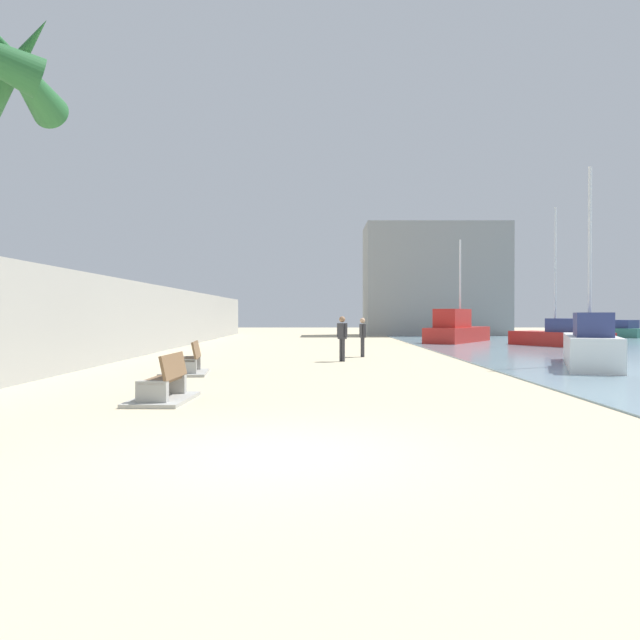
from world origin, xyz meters
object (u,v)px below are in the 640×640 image
Objects in this scene: boat_far_left at (593,345)px; person_standing at (345,335)px; boat_mid_bay at (459,330)px; bench_far at (192,366)px; boat_far_right at (565,335)px; bench_near at (166,390)px; person_walking at (365,334)px; boat_nearest at (608,330)px.

person_standing is at bearing 161.25° from boat_far_left.
boat_mid_bay is 1.05× the size of boat_far_left.
boat_far_right is (17.25, 15.76, 0.40)m from bench_far.
bench_far is 6.93m from person_standing.
bench_near is 14.27m from person_walking.
bench_far is (-0.70, 5.85, 0.00)m from bench_near.
bench_near is 5.89m from bench_far.
boat_nearest is at bearing 58.04° from boat_far_right.
boat_far_right reaches higher than person_standing.
person_walking is 30.70m from boat_nearest.
person_walking is (5.68, 7.51, 0.71)m from bench_far.
boat_far_left is at bearing -88.72° from boat_mid_bay.
person_walking reaches higher than bench_near.
boat_far_left reaches higher than bench_near.
bench_near is 0.30× the size of boat_mid_bay.
boat_far_left reaches higher than boat_nearest.
bench_far is at bearing -130.99° from boat_nearest.
boat_far_left reaches higher than bench_far.
boat_nearest is 31.06m from boat_far_left.
boat_far_right reaches higher than boat_mid_bay.
bench_far is at bearing -133.45° from person_standing.
boat_far_left reaches higher than boat_mid_bay.
bench_far is at bearing -127.11° from person_walking.
boat_far_right reaches higher than bench_far.
boat_far_left reaches higher than person_standing.
boat_far_right reaches higher than bench_near.
person_walking is 2.68m from person_standing.
boat_nearest is 0.92× the size of boat_far_right.
person_walking is 8.98m from boat_far_left.
bench_far is 24.21m from boat_mid_bay.
boat_nearest is at bearing 47.82° from person_walking.
boat_mid_bay is at bearing 63.65° from person_standing.
person_walking is 0.23× the size of boat_nearest.
bench_near is 44.26m from boat_nearest.
person_walking is 0.96× the size of person_standing.
bench_far is 0.31× the size of boat_mid_bay.
bench_near is 0.32× the size of boat_far_left.
boat_mid_bay reaches higher than person_walking.
bench_far is 1.29× the size of person_standing.
person_walking is at bearing -132.18° from boat_nearest.
bench_near is 1.25× the size of person_standing.
boat_mid_bay is (12.52, 20.71, 0.57)m from bench_far.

